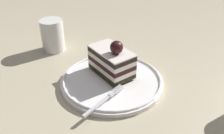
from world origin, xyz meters
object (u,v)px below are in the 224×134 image
object	(u,v)px
fork	(105,99)
cake_slice	(112,61)
dessert_plate	(112,81)
drink_glass_far	(53,37)

from	to	relation	value
fork	cake_slice	bearing A→B (deg)	44.55
cake_slice	dessert_plate	bearing A→B (deg)	-126.80
fork	drink_glass_far	xyz separation A→B (m)	(0.03, 0.29, 0.02)
dessert_plate	fork	xyz separation A→B (m)	(-0.06, -0.06, 0.01)
cake_slice	fork	size ratio (longest dim) A/B	0.92
dessert_plate	fork	bearing A→B (deg)	-137.94
dessert_plate	fork	distance (m)	0.08
fork	drink_glass_far	distance (m)	0.30
dessert_plate	cake_slice	xyz separation A→B (m)	(0.01, 0.02, 0.04)
cake_slice	fork	bearing A→B (deg)	-135.45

